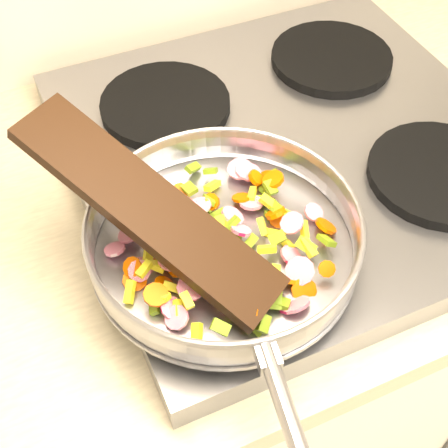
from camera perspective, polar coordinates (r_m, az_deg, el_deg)
name	(u,v)px	position (r m, az deg, el deg)	size (l,w,h in m)	color
cooktop	(294,152)	(0.90, 6.39, 6.57)	(0.60, 0.60, 0.04)	#939399
grate_fl	(248,241)	(0.75, 2.18, -1.61)	(0.19, 0.19, 0.02)	black
grate_fr	(440,173)	(0.87, 19.14, 4.39)	(0.19, 0.19, 0.02)	black
grate_bl	(165,104)	(0.93, -5.39, 10.83)	(0.19, 0.19, 0.02)	black
grate_br	(331,58)	(1.03, 9.80, 14.72)	(0.19, 0.19, 0.02)	black
saute_pan	(225,236)	(0.70, 0.05, -1.08)	(0.35, 0.52, 0.06)	#9E9EA5
vegetable_heap	(225,246)	(0.71, 0.05, -1.99)	(0.27, 0.26, 0.05)	#DE154B
wooden_spatula	(149,209)	(0.67, -6.85, 1.39)	(0.33, 0.07, 0.02)	black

